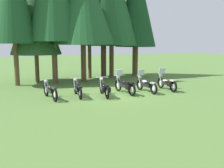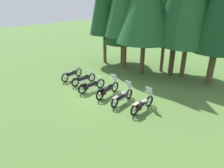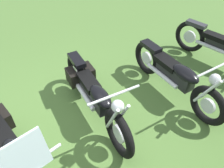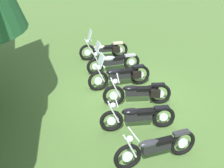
{
  "view_description": "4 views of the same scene",
  "coord_description": "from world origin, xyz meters",
  "px_view_note": "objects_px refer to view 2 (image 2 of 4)",
  "views": [
    {
      "loc": [
        -6.3,
        -14.13,
        3.17
      ],
      "look_at": [
        0.02,
        0.37,
        0.57
      ],
      "focal_mm": 43.19,
      "sensor_mm": 36.0,
      "label": 1
    },
    {
      "loc": [
        9.38,
        -9.18,
        6.34
      ],
      "look_at": [
        0.67,
        0.53,
        0.72
      ],
      "focal_mm": 32.39,
      "sensor_mm": 36.0,
      "label": 2
    },
    {
      "loc": [
        0.74,
        2.08,
        3.02
      ],
      "look_at": [
        -0.81,
        0.15,
        0.83
      ],
      "focal_mm": 36.82,
      "sensor_mm": 36.0,
      "label": 3
    },
    {
      "loc": [
        -9.97,
        3.15,
        5.51
      ],
      "look_at": [
        -0.12,
        0.56,
        0.58
      ],
      "focal_mm": 53.42,
      "sensor_mm": 36.0,
      "label": 4
    }
  ],
  "objects_px": {
    "motorcycle_3": "(108,89)",
    "motorcycle_4": "(123,96)",
    "motorcycle_1": "(84,79)",
    "pine_tree_3": "(146,1)",
    "motorcycle_5": "(142,104)",
    "motorcycle_2": "(91,85)",
    "motorcycle_0": "(72,74)",
    "pine_tree_1": "(123,13)",
    "pine_tree_5": "(179,2)"
  },
  "relations": [
    {
      "from": "motorcycle_4",
      "to": "motorcycle_5",
      "type": "distance_m",
      "value": 1.52
    },
    {
      "from": "motorcycle_4",
      "to": "pine_tree_3",
      "type": "relative_size",
      "value": 0.24
    },
    {
      "from": "motorcycle_0",
      "to": "pine_tree_1",
      "type": "bearing_deg",
      "value": -8.4
    },
    {
      "from": "motorcycle_3",
      "to": "motorcycle_5",
      "type": "xyz_separation_m",
      "value": [
        2.93,
        -0.11,
        -0.03
      ]
    },
    {
      "from": "motorcycle_1",
      "to": "motorcycle_3",
      "type": "height_order",
      "value": "motorcycle_3"
    },
    {
      "from": "motorcycle_1",
      "to": "motorcycle_0",
      "type": "bearing_deg",
      "value": 95.37
    },
    {
      "from": "motorcycle_1",
      "to": "pine_tree_3",
      "type": "xyz_separation_m",
      "value": [
        1.98,
        5.12,
        5.61
      ]
    },
    {
      "from": "pine_tree_5",
      "to": "pine_tree_1",
      "type": "bearing_deg",
      "value": -178.99
    },
    {
      "from": "motorcycle_3",
      "to": "pine_tree_1",
      "type": "bearing_deg",
      "value": 28.33
    },
    {
      "from": "motorcycle_3",
      "to": "pine_tree_1",
      "type": "height_order",
      "value": "pine_tree_1"
    },
    {
      "from": "motorcycle_1",
      "to": "motorcycle_5",
      "type": "relative_size",
      "value": 1.02
    },
    {
      "from": "motorcycle_1",
      "to": "pine_tree_5",
      "type": "xyz_separation_m",
      "value": [
        4.14,
        6.42,
        5.53
      ]
    },
    {
      "from": "motorcycle_5",
      "to": "pine_tree_5",
      "type": "distance_m",
      "value": 8.91
    },
    {
      "from": "motorcycle_3",
      "to": "motorcycle_5",
      "type": "relative_size",
      "value": 1.09
    },
    {
      "from": "motorcycle_2",
      "to": "pine_tree_1",
      "type": "relative_size",
      "value": 0.29
    },
    {
      "from": "motorcycle_1",
      "to": "pine_tree_1",
      "type": "xyz_separation_m",
      "value": [
        -1.3,
        6.32,
        4.51
      ]
    },
    {
      "from": "motorcycle_3",
      "to": "pine_tree_1",
      "type": "distance_m",
      "value": 8.98
    },
    {
      "from": "motorcycle_5",
      "to": "pine_tree_1",
      "type": "height_order",
      "value": "pine_tree_1"
    },
    {
      "from": "motorcycle_2",
      "to": "motorcycle_3",
      "type": "xyz_separation_m",
      "value": [
        1.41,
        0.22,
        0.04
      ]
    },
    {
      "from": "motorcycle_1",
      "to": "motorcycle_2",
      "type": "distance_m",
      "value": 1.5
    },
    {
      "from": "motorcycle_2",
      "to": "pine_tree_1",
      "type": "xyz_separation_m",
      "value": [
        -2.71,
        6.83,
        4.5
      ]
    },
    {
      "from": "motorcycle_5",
      "to": "pine_tree_5",
      "type": "xyz_separation_m",
      "value": [
        -1.62,
        6.82,
        5.51
      ]
    },
    {
      "from": "motorcycle_3",
      "to": "motorcycle_4",
      "type": "height_order",
      "value": "motorcycle_3"
    },
    {
      "from": "pine_tree_5",
      "to": "motorcycle_5",
      "type": "bearing_deg",
      "value": -76.67
    },
    {
      "from": "motorcycle_1",
      "to": "motorcycle_4",
      "type": "height_order",
      "value": "motorcycle_4"
    },
    {
      "from": "motorcycle_1",
      "to": "motorcycle_4",
      "type": "bearing_deg",
      "value": -88.36
    },
    {
      "from": "motorcycle_3",
      "to": "motorcycle_5",
      "type": "distance_m",
      "value": 2.93
    },
    {
      "from": "motorcycle_4",
      "to": "motorcycle_5",
      "type": "bearing_deg",
      "value": -92.84
    },
    {
      "from": "motorcycle_2",
      "to": "pine_tree_1",
      "type": "bearing_deg",
      "value": 31.81
    },
    {
      "from": "motorcycle_3",
      "to": "motorcycle_5",
      "type": "height_order",
      "value": "motorcycle_3"
    },
    {
      "from": "motorcycle_0",
      "to": "motorcycle_2",
      "type": "distance_m",
      "value": 3.0
    },
    {
      "from": "motorcycle_1",
      "to": "pine_tree_5",
      "type": "distance_m",
      "value": 9.43
    },
    {
      "from": "motorcycle_1",
      "to": "motorcycle_2",
      "type": "xyz_separation_m",
      "value": [
        1.41,
        -0.51,
        0.01
      ]
    },
    {
      "from": "motorcycle_1",
      "to": "pine_tree_3",
      "type": "distance_m",
      "value": 7.85
    },
    {
      "from": "pine_tree_1",
      "to": "pine_tree_3",
      "type": "distance_m",
      "value": 3.67
    },
    {
      "from": "motorcycle_2",
      "to": "motorcycle_4",
      "type": "relative_size",
      "value": 1.01
    },
    {
      "from": "motorcycle_3",
      "to": "pine_tree_1",
      "type": "xyz_separation_m",
      "value": [
        -4.13,
        6.61,
        4.46
      ]
    },
    {
      "from": "motorcycle_5",
      "to": "motorcycle_2",
      "type": "bearing_deg",
      "value": 93.91
    },
    {
      "from": "pine_tree_5",
      "to": "motorcycle_4",
      "type": "bearing_deg",
      "value": -89.2
    },
    {
      "from": "motorcycle_0",
      "to": "pine_tree_5",
      "type": "distance_m",
      "value": 10.17
    },
    {
      "from": "motorcycle_5",
      "to": "pine_tree_3",
      "type": "distance_m",
      "value": 8.71
    },
    {
      "from": "pine_tree_5",
      "to": "motorcycle_0",
      "type": "bearing_deg",
      "value": -131.66
    },
    {
      "from": "motorcycle_4",
      "to": "motorcycle_3",
      "type": "bearing_deg",
      "value": 83.72
    },
    {
      "from": "motorcycle_0",
      "to": "pine_tree_3",
      "type": "relative_size",
      "value": 0.25
    },
    {
      "from": "pine_tree_3",
      "to": "pine_tree_1",
      "type": "bearing_deg",
      "value": 159.93
    },
    {
      "from": "motorcycle_3",
      "to": "pine_tree_5",
      "type": "relative_size",
      "value": 0.26
    },
    {
      "from": "motorcycle_2",
      "to": "pine_tree_5",
      "type": "distance_m",
      "value": 9.27
    },
    {
      "from": "pine_tree_1",
      "to": "motorcycle_2",
      "type": "bearing_deg",
      "value": -68.34
    },
    {
      "from": "motorcycle_5",
      "to": "motorcycle_0",
      "type": "bearing_deg",
      "value": 89.0
    },
    {
      "from": "motorcycle_4",
      "to": "motorcycle_5",
      "type": "relative_size",
      "value": 1.02
    }
  ]
}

